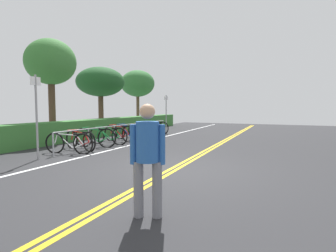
# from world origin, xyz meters

# --- Properties ---
(ground_plane) EXTENTS (37.86, 13.50, 0.05)m
(ground_plane) POSITION_xyz_m (0.00, 0.00, -0.03)
(ground_plane) COLOR #2B2B2D
(centre_line_yellow_inner) EXTENTS (34.08, 0.10, 0.00)m
(centre_line_yellow_inner) POSITION_xyz_m (0.00, -0.08, 0.00)
(centre_line_yellow_inner) COLOR gold
(centre_line_yellow_inner) RESTS_ON ground_plane
(centre_line_yellow_outer) EXTENTS (34.08, 0.10, 0.00)m
(centre_line_yellow_outer) POSITION_xyz_m (0.00, 0.08, 0.00)
(centre_line_yellow_outer) COLOR gold
(centre_line_yellow_outer) RESTS_ON ground_plane
(bike_lane_stripe_white) EXTENTS (34.08, 0.12, 0.00)m
(bike_lane_stripe_white) POSITION_xyz_m (0.00, 3.19, 0.00)
(bike_lane_stripe_white) COLOR white
(bike_lane_stripe_white) RESTS_ON ground_plane
(bike_rack) EXTENTS (8.21, 0.05, 0.75)m
(bike_rack) POSITION_xyz_m (4.23, 4.14, 0.58)
(bike_rack) COLOR #9EA0A5
(bike_rack) RESTS_ON ground_plane
(bicycle_0) EXTENTS (0.52, 1.73, 0.74)m
(bicycle_0) POSITION_xyz_m (0.68, 4.02, 0.35)
(bicycle_0) COLOR black
(bicycle_0) RESTS_ON ground_plane
(bicycle_1) EXTENTS (0.59, 1.76, 0.74)m
(bicycle_1) POSITION_xyz_m (1.41, 4.20, 0.35)
(bicycle_1) COLOR black
(bicycle_1) RESTS_ON ground_plane
(bicycle_2) EXTENTS (0.48, 1.73, 0.79)m
(bicycle_2) POSITION_xyz_m (2.18, 4.16, 0.37)
(bicycle_2) COLOR black
(bicycle_2) RESTS_ON ground_plane
(bicycle_3) EXTENTS (0.46, 1.81, 0.75)m
(bicycle_3) POSITION_xyz_m (3.00, 4.16, 0.35)
(bicycle_3) COLOR black
(bicycle_3) RESTS_ON ground_plane
(bicycle_4) EXTENTS (0.46, 1.75, 0.78)m
(bicycle_4) POSITION_xyz_m (3.91, 4.21, 0.36)
(bicycle_4) COLOR black
(bicycle_4) RESTS_ON ground_plane
(bicycle_5) EXTENTS (0.60, 1.75, 0.76)m
(bicycle_5) POSITION_xyz_m (4.64, 4.29, 0.36)
(bicycle_5) COLOR black
(bicycle_5) RESTS_ON ground_plane
(bicycle_6) EXTENTS (0.62, 1.66, 0.74)m
(bicycle_6) POSITION_xyz_m (5.37, 4.02, 0.34)
(bicycle_6) COLOR black
(bicycle_6) RESTS_ON ground_plane
(bicycle_7) EXTENTS (0.67, 1.61, 0.69)m
(bicycle_7) POSITION_xyz_m (6.15, 3.99, 0.32)
(bicycle_7) COLOR black
(bicycle_7) RESTS_ON ground_plane
(bicycle_8) EXTENTS (0.64, 1.64, 0.71)m
(bicycle_8) POSITION_xyz_m (6.96, 4.13, 0.33)
(bicycle_8) COLOR black
(bicycle_8) RESTS_ON ground_plane
(bicycle_9) EXTENTS (0.62, 1.69, 0.75)m
(bicycle_9) POSITION_xyz_m (7.76, 4.27, 0.35)
(bicycle_9) COLOR black
(bicycle_9) RESTS_ON ground_plane
(pedestrian) EXTENTS (0.32, 0.46, 1.59)m
(pedestrian) POSITION_xyz_m (-2.76, -0.77, 0.91)
(pedestrian) COLOR slate
(pedestrian) RESTS_ON ground_plane
(sign_post_near) EXTENTS (0.36, 0.06, 2.47)m
(sign_post_near) POSITION_xyz_m (-0.45, 4.11, 1.47)
(sign_post_near) COLOR gray
(sign_post_near) RESTS_ON ground_plane
(sign_post_far) EXTENTS (0.36, 0.08, 2.26)m
(sign_post_far) POSITION_xyz_m (8.93, 4.22, 1.36)
(sign_post_far) COLOR gray
(sign_post_far) RESTS_ON ground_plane
(hedge_backdrop) EXTENTS (17.16, 0.86, 0.90)m
(hedge_backdrop) POSITION_xyz_m (5.73, 6.45, 0.45)
(hedge_backdrop) COLOR #387533
(hedge_backdrop) RESTS_ON ground_plane
(tree_mid) EXTENTS (2.26, 2.26, 4.63)m
(tree_mid) POSITION_xyz_m (3.17, 7.43, 3.55)
(tree_mid) COLOR #473323
(tree_mid) RESTS_ON ground_plane
(tree_far_right) EXTENTS (2.95, 2.95, 3.98)m
(tree_far_right) POSITION_xyz_m (7.55, 8.05, 3.05)
(tree_far_right) COLOR #473323
(tree_far_right) RESTS_ON ground_plane
(tree_extra) EXTENTS (2.68, 2.68, 4.43)m
(tree_extra) POSITION_xyz_m (12.63, 8.38, 3.37)
(tree_extra) COLOR brown
(tree_extra) RESTS_ON ground_plane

